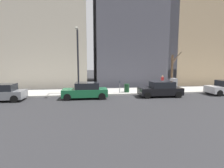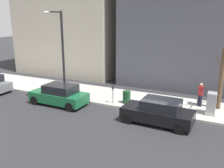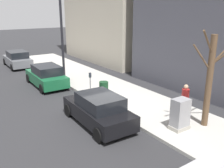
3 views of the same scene
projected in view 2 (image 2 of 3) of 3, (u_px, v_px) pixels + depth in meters
The scene contains 11 objects.
ground_plane at pixel (145, 113), 16.68m from camera, with size 120.00×120.00×0.00m, color #2B2B2D.
sidewalk at pixel (154, 103), 18.40m from camera, with size 4.00×36.00×0.15m, color #B2AFA8.
parked_car_black at pixel (158, 112), 14.87m from camera, with size 2.02×4.24×1.52m.
parked_car_green at pixel (59, 95), 18.11m from camera, with size 1.96×4.22×1.52m.
parking_meter at pixel (113, 92), 17.90m from camera, with size 0.14×0.10×1.35m.
utility_box at pixel (211, 104), 15.91m from camera, with size 0.83×0.61×1.43m.
streetlamp at pixel (61, 47), 18.76m from camera, with size 1.97×0.32×6.50m.
bare_tree at pixel (222, 77), 16.47m from camera, with size 2.40×1.55×4.45m.
trash_bin at pixel (127, 97), 18.02m from camera, with size 0.56×0.56×0.90m, color #14381E.
pedestrian_near_meter at pixel (201, 93), 17.31m from camera, with size 0.36×0.36×1.66m.
office_tower_right at pixel (83, 0), 29.19m from camera, with size 11.39×11.39×16.21m, color #BCB29E.
Camera 2 is at (-14.99, -4.81, 6.25)m, focal length 40.00 mm.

